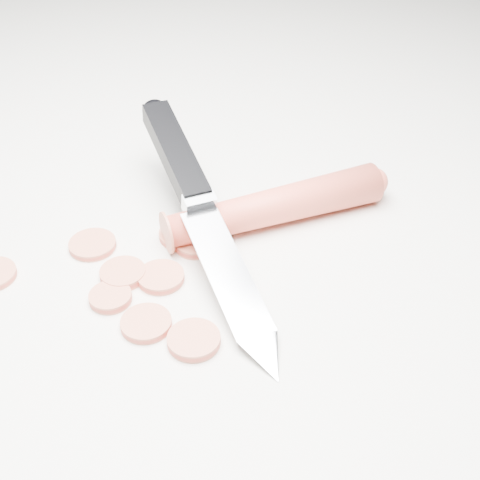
# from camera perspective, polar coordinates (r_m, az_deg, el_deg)

# --- Properties ---
(ground) EXTENTS (2.40, 2.40, 0.00)m
(ground) POSITION_cam_1_polar(r_m,az_deg,el_deg) (0.54, -5.84, -0.23)
(ground) COLOR silver
(ground) RESTS_ON ground
(carrot) EXTENTS (0.17, 0.13, 0.03)m
(carrot) POSITION_cam_1_polar(r_m,az_deg,el_deg) (0.55, 3.01, 2.90)
(carrot) COLOR #D84533
(carrot) RESTS_ON ground
(carrot_slice_0) EXTENTS (0.04, 0.04, 0.01)m
(carrot_slice_0) POSITION_cam_1_polar(r_m,az_deg,el_deg) (0.55, -12.48, -0.39)
(carrot_slice_0) COLOR #C66548
(carrot_slice_0) RESTS_ON ground
(carrot_slice_1) EXTENTS (0.03, 0.03, 0.01)m
(carrot_slice_1) POSITION_cam_1_polar(r_m,az_deg,el_deg) (0.50, -11.00, -4.82)
(carrot_slice_1) COLOR #C66548
(carrot_slice_1) RESTS_ON ground
(carrot_slice_2) EXTENTS (0.03, 0.03, 0.01)m
(carrot_slice_2) POSITION_cam_1_polar(r_m,az_deg,el_deg) (0.53, -3.85, -0.37)
(carrot_slice_2) COLOR #C66548
(carrot_slice_2) RESTS_ON ground
(carrot_slice_3) EXTENTS (0.04, 0.04, 0.01)m
(carrot_slice_3) POSITION_cam_1_polar(r_m,az_deg,el_deg) (0.47, -8.02, -7.06)
(carrot_slice_3) COLOR #C66548
(carrot_slice_3) RESTS_ON ground
(carrot_slice_4) EXTENTS (0.04, 0.04, 0.01)m
(carrot_slice_4) POSITION_cam_1_polar(r_m,az_deg,el_deg) (0.51, -6.77, -3.16)
(carrot_slice_4) COLOR #C66548
(carrot_slice_4) RESTS_ON ground
(carrot_slice_5) EXTENTS (0.04, 0.04, 0.01)m
(carrot_slice_5) POSITION_cam_1_polar(r_m,az_deg,el_deg) (0.55, -4.88, 0.50)
(carrot_slice_5) COLOR #C66548
(carrot_slice_5) RESTS_ON ground
(carrot_slice_6) EXTENTS (0.03, 0.03, 0.01)m
(carrot_slice_6) POSITION_cam_1_polar(r_m,az_deg,el_deg) (0.51, -9.97, -2.84)
(carrot_slice_6) COLOR #C66548
(carrot_slice_6) RESTS_ON ground
(carrot_slice_7) EXTENTS (0.04, 0.04, 0.01)m
(carrot_slice_7) POSITION_cam_1_polar(r_m,az_deg,el_deg) (0.46, -3.96, -8.51)
(carrot_slice_7) COLOR #C66548
(carrot_slice_7) RESTS_ON ground
(kitchen_knife) EXTENTS (0.18, 0.26, 0.07)m
(kitchen_knife) POSITION_cam_1_polar(r_m,az_deg,el_deg) (0.51, -2.89, 2.17)
(kitchen_knife) COLOR silver
(kitchen_knife) RESTS_ON ground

